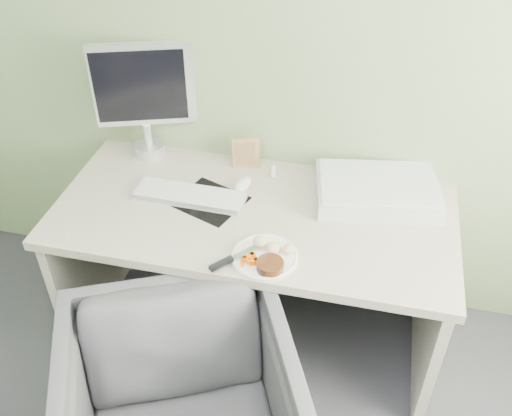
% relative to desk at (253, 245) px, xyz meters
% --- Properties ---
extents(wall_back, '(3.50, 0.00, 3.50)m').
position_rel_desk_xyz_m(wall_back, '(0.00, 0.38, 0.80)').
color(wall_back, gray).
rests_on(wall_back, floor).
extents(desk, '(1.60, 0.75, 0.73)m').
position_rel_desk_xyz_m(desk, '(0.00, 0.00, 0.00)').
color(desk, '#B5AA98').
rests_on(desk, floor).
extents(plate, '(0.24, 0.24, 0.01)m').
position_rel_desk_xyz_m(plate, '(0.10, -0.25, 0.19)').
color(plate, white).
rests_on(plate, desk).
extents(steak, '(0.10, 0.10, 0.03)m').
position_rel_desk_xyz_m(steak, '(0.13, -0.31, 0.21)').
color(steak, black).
rests_on(steak, plate).
extents(potato_pile, '(0.13, 0.10, 0.06)m').
position_rel_desk_xyz_m(potato_pile, '(0.13, -0.23, 0.23)').
color(potato_pile, tan).
rests_on(potato_pile, plate).
extents(carrot_heap, '(0.06, 0.06, 0.04)m').
position_rel_desk_xyz_m(carrot_heap, '(0.06, -0.30, 0.21)').
color(carrot_heap, '#F86105').
rests_on(carrot_heap, plate).
extents(steak_knife, '(0.17, 0.20, 0.02)m').
position_rel_desk_xyz_m(steak_knife, '(-0.01, -0.31, 0.21)').
color(steak_knife, silver).
rests_on(steak_knife, plate).
extents(mousepad, '(0.32, 0.30, 0.00)m').
position_rel_desk_xyz_m(mousepad, '(-0.19, 0.02, 0.18)').
color(mousepad, black).
rests_on(mousepad, desk).
extents(keyboard, '(0.45, 0.14, 0.02)m').
position_rel_desk_xyz_m(keyboard, '(-0.27, 0.03, 0.20)').
color(keyboard, white).
rests_on(keyboard, desk).
extents(computer_mouse, '(0.08, 0.12, 0.04)m').
position_rel_desk_xyz_m(computer_mouse, '(-0.08, 0.14, 0.20)').
color(computer_mouse, white).
rests_on(computer_mouse, desk).
extents(photo_frame, '(0.12, 0.04, 0.15)m').
position_rel_desk_xyz_m(photo_frame, '(-0.10, 0.30, 0.26)').
color(photo_frame, '#9E8049').
rests_on(photo_frame, desk).
extents(eyedrop_bottle, '(0.02, 0.02, 0.06)m').
position_rel_desk_xyz_m(eyedrop_bottle, '(0.03, 0.26, 0.21)').
color(eyedrop_bottle, white).
rests_on(eyedrop_bottle, desk).
extents(scanner, '(0.54, 0.41, 0.08)m').
position_rel_desk_xyz_m(scanner, '(0.47, 0.20, 0.22)').
color(scanner, silver).
rests_on(scanner, desk).
extents(monitor, '(0.42, 0.18, 0.52)m').
position_rel_desk_xyz_m(monitor, '(-0.55, 0.31, 0.48)').
color(monitor, silver).
rests_on(monitor, desk).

